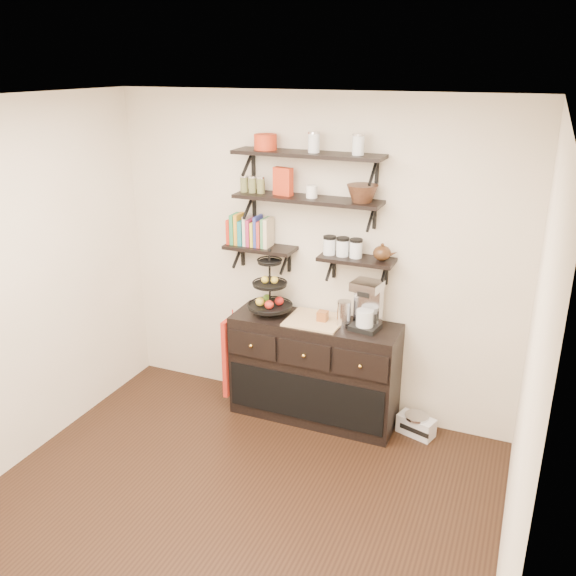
{
  "coord_description": "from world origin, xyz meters",
  "views": [
    {
      "loc": [
        1.68,
        -2.81,
        2.9
      ],
      "look_at": [
        0.03,
        1.15,
        1.3
      ],
      "focal_mm": 38.0,
      "sensor_mm": 36.0,
      "label": 1
    }
  ],
  "objects": [
    {
      "name": "ceiling",
      "position": [
        0.0,
        0.0,
        2.7
      ],
      "size": [
        3.5,
        3.5,
        0.02
      ],
      "primitive_type": "cube",
      "color": "white",
      "rests_on": "back_wall"
    },
    {
      "name": "floor",
      "position": [
        0.0,
        0.0,
        0.0
      ],
      "size": [
        3.5,
        3.5,
        0.0
      ],
      "primitive_type": "plane",
      "color": "black",
      "rests_on": "ground"
    },
    {
      "name": "teapot",
      "position": [
        0.62,
        1.63,
        1.52
      ],
      "size": [
        0.22,
        0.18,
        0.14
      ],
      "primitive_type": null,
      "rotation": [
        0.0,
        0.0,
        -0.24
      ],
      "color": "#3A2211",
      "rests_on": "shelf_low_right"
    },
    {
      "name": "glass_canisters",
      "position": [
        0.3,
        1.63,
        1.51
      ],
      "size": [
        0.32,
        0.1,
        0.13
      ],
      "color": "silver",
      "rests_on": "shelf_low_right"
    },
    {
      "name": "shelf_low_right",
      "position": [
        0.42,
        1.63,
        1.43
      ],
      "size": [
        0.6,
        0.25,
        0.23
      ],
      "color": "black",
      "rests_on": "back_wall"
    },
    {
      "name": "radio",
      "position": [
        1.0,
        1.58,
        0.09
      ],
      "size": [
        0.33,
        0.25,
        0.18
      ],
      "rotation": [
        0.0,
        0.0,
        -0.31
      ],
      "color": "silver",
      "rests_on": "floor"
    },
    {
      "name": "shelf_low_left",
      "position": [
        -0.42,
        1.63,
        1.43
      ],
      "size": [
        0.6,
        0.25,
        0.23
      ],
      "color": "black",
      "rests_on": "back_wall"
    },
    {
      "name": "thermal_carafe",
      "position": [
        0.37,
        1.49,
        1.01
      ],
      "size": [
        0.11,
        0.11,
        0.22
      ],
      "primitive_type": "cylinder",
      "color": "silver",
      "rests_on": "sideboard"
    },
    {
      "name": "shelf_top",
      "position": [
        0.0,
        1.62,
        2.23
      ],
      "size": [
        1.2,
        0.27,
        0.23
      ],
      "color": "black",
      "rests_on": "back_wall"
    },
    {
      "name": "red_pot",
      "position": [
        -0.35,
        1.61,
        2.31
      ],
      "size": [
        0.18,
        0.18,
        0.12
      ],
      "primitive_type": "cylinder",
      "color": "#B22E14",
      "rests_on": "shelf_top"
    },
    {
      "name": "apron",
      "position": [
        -0.61,
        1.41,
        0.5
      ],
      "size": [
        0.04,
        0.3,
        0.7
      ],
      "primitive_type": "cube",
      "color": "maroon",
      "rests_on": "sideboard"
    },
    {
      "name": "coffee_maker",
      "position": [
        0.54,
        1.54,
        1.09
      ],
      "size": [
        0.25,
        0.24,
        0.4
      ],
      "rotation": [
        0.0,
        0.0,
        -0.15
      ],
      "color": "black",
      "rests_on": "sideboard"
    },
    {
      "name": "ramekins",
      "position": [
        0.04,
        1.61,
        1.95
      ],
      "size": [
        0.09,
        0.09,
        0.1
      ],
      "primitive_type": "cylinder",
      "color": "white",
      "rests_on": "shelf_mid"
    },
    {
      "name": "fruit_stand",
      "position": [
        -0.28,
        1.52,
        1.09
      ],
      "size": [
        0.37,
        0.37,
        0.55
      ],
      "rotation": [
        0.0,
        0.0,
        0.08
      ],
      "color": "black",
      "rests_on": "sideboard"
    },
    {
      "name": "back_wall",
      "position": [
        0.0,
        1.75,
        1.35
      ],
      "size": [
        3.5,
        0.02,
        2.7
      ],
      "primitive_type": "cube",
      "color": "#F3E7CE",
      "rests_on": "ground"
    },
    {
      "name": "right_wall",
      "position": [
        1.75,
        0.0,
        1.35
      ],
      "size": [
        0.02,
        3.5,
        2.7
      ],
      "primitive_type": "cube",
      "color": "#F3E7CE",
      "rests_on": "ground"
    },
    {
      "name": "shelf_mid",
      "position": [
        0.0,
        1.62,
        1.88
      ],
      "size": [
        1.2,
        0.27,
        0.23
      ],
      "color": "black",
      "rests_on": "back_wall"
    },
    {
      "name": "recipe_box",
      "position": [
        -0.21,
        1.61,
        2.01
      ],
      "size": [
        0.17,
        0.09,
        0.22
      ],
      "primitive_type": "cube",
      "rotation": [
        0.0,
        0.0,
        -0.22
      ],
      "color": "#B22E14",
      "rests_on": "shelf_mid"
    },
    {
      "name": "sideboard",
      "position": [
        0.12,
        1.51,
        0.45
      ],
      "size": [
        1.4,
        0.5,
        0.92
      ],
      "color": "black",
      "rests_on": "floor"
    },
    {
      "name": "cookbooks",
      "position": [
        -0.49,
        1.63,
        1.57
      ],
      "size": [
        0.4,
        0.15,
        0.26
      ],
      "color": "red",
      "rests_on": "shelf_low_left"
    },
    {
      "name": "candle",
      "position": [
        0.18,
        1.51,
        0.96
      ],
      "size": [
        0.08,
        0.08,
        0.08
      ],
      "primitive_type": "cube",
      "color": "brown",
      "rests_on": "sideboard"
    },
    {
      "name": "walnut_bowl",
      "position": [
        0.45,
        1.61,
        1.96
      ],
      "size": [
        0.24,
        0.24,
        0.13
      ],
      "primitive_type": null,
      "color": "black",
      "rests_on": "shelf_mid"
    }
  ]
}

